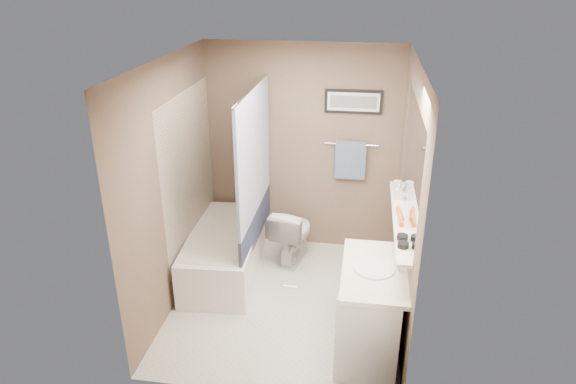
# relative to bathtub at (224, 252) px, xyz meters

# --- Properties ---
(ground) EXTENTS (2.50, 2.50, 0.00)m
(ground) POSITION_rel_bathtub_xyz_m (0.75, -0.44, -0.25)
(ground) COLOR beige
(ground) RESTS_ON ground
(ceiling) EXTENTS (2.20, 2.50, 0.04)m
(ceiling) POSITION_rel_bathtub_xyz_m (0.75, -0.44, 2.13)
(ceiling) COLOR white
(ceiling) RESTS_ON wall_back
(wall_back) EXTENTS (2.20, 0.04, 2.40)m
(wall_back) POSITION_rel_bathtub_xyz_m (0.75, 0.79, 0.95)
(wall_back) COLOR brown
(wall_back) RESTS_ON ground
(wall_front) EXTENTS (2.20, 0.04, 2.40)m
(wall_front) POSITION_rel_bathtub_xyz_m (0.75, -1.67, 0.95)
(wall_front) COLOR brown
(wall_front) RESTS_ON ground
(wall_left) EXTENTS (0.04, 2.50, 2.40)m
(wall_left) POSITION_rel_bathtub_xyz_m (-0.33, -0.44, 0.95)
(wall_left) COLOR brown
(wall_left) RESTS_ON ground
(wall_right) EXTENTS (0.04, 2.50, 2.40)m
(wall_right) POSITION_rel_bathtub_xyz_m (1.83, -0.44, 0.95)
(wall_right) COLOR brown
(wall_right) RESTS_ON ground
(tile_surround) EXTENTS (0.02, 1.55, 2.00)m
(tile_surround) POSITION_rel_bathtub_xyz_m (-0.34, 0.06, 0.75)
(tile_surround) COLOR #BBA88D
(tile_surround) RESTS_ON wall_left
(curtain_rod) EXTENTS (0.02, 1.55, 0.02)m
(curtain_rod) POSITION_rel_bathtub_xyz_m (0.35, 0.06, 1.80)
(curtain_rod) COLOR silver
(curtain_rod) RESTS_ON wall_left
(curtain_upper) EXTENTS (0.03, 1.45, 1.28)m
(curtain_upper) POSITION_rel_bathtub_xyz_m (0.35, 0.06, 1.15)
(curtain_upper) COLOR silver
(curtain_upper) RESTS_ON curtain_rod
(curtain_lower) EXTENTS (0.03, 1.45, 0.36)m
(curtain_lower) POSITION_rel_bathtub_xyz_m (0.35, 0.06, 0.33)
(curtain_lower) COLOR #27304A
(curtain_lower) RESTS_ON curtain_rod
(mirror) EXTENTS (0.02, 1.60, 1.00)m
(mirror) POSITION_rel_bathtub_xyz_m (1.84, -0.59, 1.37)
(mirror) COLOR silver
(mirror) RESTS_ON wall_right
(shelf) EXTENTS (0.12, 1.60, 0.03)m
(shelf) POSITION_rel_bathtub_xyz_m (1.79, -0.59, 0.85)
(shelf) COLOR silver
(shelf) RESTS_ON wall_right
(towel_bar) EXTENTS (0.60, 0.02, 0.02)m
(towel_bar) POSITION_rel_bathtub_xyz_m (1.30, 0.77, 1.05)
(towel_bar) COLOR silver
(towel_bar) RESTS_ON wall_back
(towel) EXTENTS (0.34, 0.05, 0.44)m
(towel) POSITION_rel_bathtub_xyz_m (1.30, 0.75, 0.87)
(towel) COLOR #7B99B3
(towel) RESTS_ON towel_bar
(art_frame) EXTENTS (0.62, 0.02, 0.26)m
(art_frame) POSITION_rel_bathtub_xyz_m (1.30, 0.79, 1.53)
(art_frame) COLOR black
(art_frame) RESTS_ON wall_back
(art_mat) EXTENTS (0.56, 0.00, 0.20)m
(art_mat) POSITION_rel_bathtub_xyz_m (1.30, 0.78, 1.53)
(art_mat) COLOR white
(art_mat) RESTS_ON art_frame
(art_image) EXTENTS (0.50, 0.00, 0.13)m
(art_image) POSITION_rel_bathtub_xyz_m (1.30, 0.77, 1.53)
(art_image) COLOR #595959
(art_image) RESTS_ON art_mat
(door) EXTENTS (0.80, 0.02, 2.00)m
(door) POSITION_rel_bathtub_xyz_m (1.30, -1.68, 0.75)
(door) COLOR silver
(door) RESTS_ON wall_front
(door_handle) EXTENTS (0.10, 0.02, 0.02)m
(door_handle) POSITION_rel_bathtub_xyz_m (0.97, -1.63, 0.75)
(door_handle) COLOR silver
(door_handle) RESTS_ON door
(bathtub) EXTENTS (0.80, 1.54, 0.50)m
(bathtub) POSITION_rel_bathtub_xyz_m (0.00, 0.00, 0.00)
(bathtub) COLOR white
(bathtub) RESTS_ON ground
(tub_rim) EXTENTS (0.56, 1.36, 0.02)m
(tub_rim) POSITION_rel_bathtub_xyz_m (-0.00, 0.00, 0.25)
(tub_rim) COLOR white
(tub_rim) RESTS_ON bathtub
(toilet) EXTENTS (0.50, 0.71, 0.66)m
(toilet) POSITION_rel_bathtub_xyz_m (0.70, 0.39, 0.08)
(toilet) COLOR silver
(toilet) RESTS_ON ground
(vanity) EXTENTS (0.60, 0.95, 0.80)m
(vanity) POSITION_rel_bathtub_xyz_m (1.60, -1.04, 0.15)
(vanity) COLOR white
(vanity) RESTS_ON ground
(countertop) EXTENTS (0.54, 0.96, 0.04)m
(countertop) POSITION_rel_bathtub_xyz_m (1.59, -1.04, 0.57)
(countertop) COLOR white
(countertop) RESTS_ON vanity
(sink_basin) EXTENTS (0.34, 0.34, 0.01)m
(sink_basin) POSITION_rel_bathtub_xyz_m (1.58, -1.04, 0.60)
(sink_basin) COLOR white
(sink_basin) RESTS_ON countertop
(faucet_spout) EXTENTS (0.02, 0.02, 0.10)m
(faucet_spout) POSITION_rel_bathtub_xyz_m (1.78, -1.04, 0.64)
(faucet_spout) COLOR silver
(faucet_spout) RESTS_ON countertop
(faucet_knob) EXTENTS (0.05, 0.05, 0.05)m
(faucet_knob) POSITION_rel_bathtub_xyz_m (1.78, -0.94, 0.62)
(faucet_knob) COLOR silver
(faucet_knob) RESTS_ON countertop
(candle_bowl_near) EXTENTS (0.09, 0.09, 0.04)m
(candle_bowl_near) POSITION_rel_bathtub_xyz_m (1.79, -1.13, 0.89)
(candle_bowl_near) COLOR black
(candle_bowl_near) RESTS_ON shelf
(candle_bowl_far) EXTENTS (0.09, 0.09, 0.04)m
(candle_bowl_far) POSITION_rel_bathtub_xyz_m (1.79, -1.00, 0.89)
(candle_bowl_far) COLOR black
(candle_bowl_far) RESTS_ON shelf
(hair_brush_front) EXTENTS (0.04, 0.22, 0.04)m
(hair_brush_front) POSITION_rel_bathtub_xyz_m (1.79, -0.68, 0.89)
(hair_brush_front) COLOR #D24A1D
(hair_brush_front) RESTS_ON shelf
(hair_brush_back) EXTENTS (0.07, 0.22, 0.04)m
(hair_brush_back) POSITION_rel_bathtub_xyz_m (1.79, -0.57, 0.89)
(hair_brush_back) COLOR #CE521D
(hair_brush_back) RESTS_ON shelf
(pink_comb) EXTENTS (0.03, 0.16, 0.01)m
(pink_comb) POSITION_rel_bathtub_xyz_m (1.79, -0.42, 0.87)
(pink_comb) COLOR pink
(pink_comb) RESTS_ON shelf
(glass_jar) EXTENTS (0.08, 0.08, 0.10)m
(glass_jar) POSITION_rel_bathtub_xyz_m (1.79, -0.02, 0.92)
(glass_jar) COLOR silver
(glass_jar) RESTS_ON shelf
(soap_bottle) EXTENTS (0.07, 0.07, 0.14)m
(soap_bottle) POSITION_rel_bathtub_xyz_m (1.79, -0.21, 0.94)
(soap_bottle) COLOR #999999
(soap_bottle) RESTS_ON shelf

